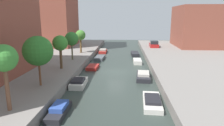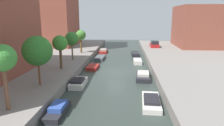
% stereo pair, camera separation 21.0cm
% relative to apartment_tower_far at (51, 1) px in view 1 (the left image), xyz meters
% --- Properties ---
extents(ground_plane, '(84.00, 84.00, 0.00)m').
position_rel_apartment_tower_far_xyz_m(ground_plane, '(16.00, -19.74, -11.21)').
color(ground_plane, '#2D3833').
extents(quay_left, '(20.00, 64.00, 1.00)m').
position_rel_apartment_tower_far_xyz_m(quay_left, '(1.00, -19.74, -10.71)').
color(quay_left, gray).
rests_on(quay_left, ground_plane).
extents(quay_right, '(20.00, 64.00, 1.00)m').
position_rel_apartment_tower_far_xyz_m(quay_right, '(31.00, -19.74, -10.71)').
color(quay_right, gray).
rests_on(quay_right, ground_plane).
extents(apartment_tower_far, '(10.00, 11.18, 20.42)m').
position_rel_apartment_tower_far_xyz_m(apartment_tower_far, '(0.00, 0.00, 0.00)').
color(apartment_tower_far, brown).
rests_on(apartment_tower_far, quay_left).
extents(low_block_right, '(10.00, 12.09, 9.21)m').
position_rel_apartment_tower_far_xyz_m(low_block_right, '(34.00, 0.79, -5.60)').
color(low_block_right, brown).
rests_on(low_block_right, quay_right).
extents(street_tree_0, '(1.95, 1.95, 4.94)m').
position_rel_apartment_tower_far_xyz_m(street_tree_0, '(8.72, -34.69, -6.34)').
color(street_tree_0, brown).
rests_on(street_tree_0, quay_left).
extents(street_tree_1, '(2.95, 2.95, 5.01)m').
position_rel_apartment_tower_far_xyz_m(street_tree_1, '(8.72, -28.98, -6.69)').
color(street_tree_1, brown).
rests_on(street_tree_1, quay_left).
extents(street_tree_2, '(2.02, 2.02, 4.44)m').
position_rel_apartment_tower_far_xyz_m(street_tree_2, '(8.72, -22.04, -6.86)').
color(street_tree_2, brown).
rests_on(street_tree_2, quay_left).
extents(street_tree_3, '(2.17, 2.17, 4.46)m').
position_rel_apartment_tower_far_xyz_m(street_tree_3, '(8.72, -16.22, -6.86)').
color(street_tree_3, '#4D4A32').
rests_on(street_tree_3, quay_left).
extents(street_tree_4, '(1.92, 1.92, 4.34)m').
position_rel_apartment_tower_far_xyz_m(street_tree_4, '(8.72, -9.70, -6.92)').
color(street_tree_4, brown).
rests_on(street_tree_4, quay_left).
extents(parked_car, '(2.01, 4.42, 1.46)m').
position_rel_apartment_tower_far_xyz_m(parked_car, '(23.79, -0.86, -9.61)').
color(parked_car, maroon).
rests_on(parked_car, quay_right).
extents(moored_boat_left_1, '(1.26, 3.61, 0.84)m').
position_rel_apartment_tower_far_xyz_m(moored_boat_left_1, '(11.93, -33.16, -10.86)').
color(moored_boat_left_1, '#232328').
rests_on(moored_boat_left_1, ground_plane).
extents(moored_boat_left_2, '(1.55, 3.44, 0.87)m').
position_rel_apartment_tower_far_xyz_m(moored_boat_left_2, '(11.96, -26.10, -10.83)').
color(moored_boat_left_2, beige).
rests_on(moored_boat_left_2, ground_plane).
extents(moored_boat_left_3, '(1.69, 3.15, 0.47)m').
position_rel_apartment_tower_far_xyz_m(moored_boat_left_3, '(12.31, -18.05, -10.97)').
color(moored_boat_left_3, maroon).
rests_on(moored_boat_left_3, ground_plane).
extents(moored_boat_left_4, '(1.75, 3.98, 0.56)m').
position_rel_apartment_tower_far_xyz_m(moored_boat_left_4, '(12.51, -11.03, -10.93)').
color(moored_boat_left_4, '#4C5156').
rests_on(moored_boat_left_4, ground_plane).
extents(moored_boat_left_5, '(1.65, 3.83, 0.83)m').
position_rel_apartment_tower_far_xyz_m(moored_boat_left_5, '(12.34, -3.70, -10.86)').
color(moored_boat_left_5, maroon).
rests_on(moored_boat_left_5, ground_plane).
extents(moored_boat_right_1, '(1.83, 4.40, 0.70)m').
position_rel_apartment_tower_far_xyz_m(moored_boat_right_1, '(19.75, -30.72, -10.91)').
color(moored_boat_right_1, beige).
rests_on(moored_boat_right_1, ground_plane).
extents(moored_boat_right_2, '(1.99, 4.33, 0.85)m').
position_rel_apartment_tower_far_xyz_m(moored_boat_right_2, '(19.62, -22.74, -10.85)').
color(moored_boat_right_2, '#232328').
rests_on(moored_boat_right_2, ground_plane).
extents(moored_boat_right_3, '(1.38, 3.12, 0.66)m').
position_rel_apartment_tower_far_xyz_m(moored_boat_right_3, '(19.35, -13.85, -10.88)').
color(moored_boat_right_3, beige).
rests_on(moored_boat_right_3, ground_plane).
extents(moored_boat_right_4, '(1.61, 4.13, 0.66)m').
position_rel_apartment_tower_far_xyz_m(moored_boat_right_4, '(19.24, -6.69, -10.88)').
color(moored_boat_right_4, '#232328').
rests_on(moored_boat_right_4, ground_plane).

